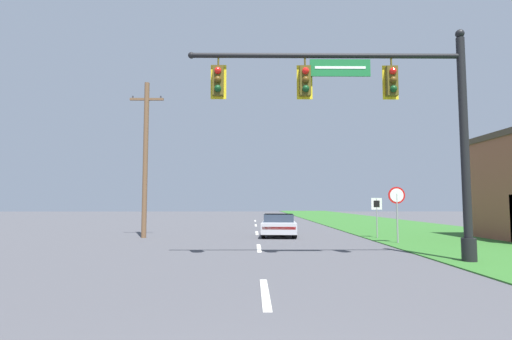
{
  "coord_description": "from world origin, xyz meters",
  "views": [
    {
      "loc": [
        -0.25,
        -2.24,
        1.84
      ],
      "look_at": [
        0.0,
        28.33,
        4.33
      ],
      "focal_mm": 28.0,
      "sensor_mm": 36.0,
      "label": 1
    }
  ],
  "objects_px": {
    "car_ahead": "(279,225)",
    "signal_mast": "(387,116)",
    "route_sign_post": "(377,208)",
    "utility_pole_near": "(145,156)",
    "stop_sign": "(397,202)"
  },
  "relations": [
    {
      "from": "signal_mast",
      "to": "route_sign_post",
      "type": "height_order",
      "value": "signal_mast"
    },
    {
      "from": "signal_mast",
      "to": "stop_sign",
      "type": "xyz_separation_m",
      "value": [
        2.28,
        5.62,
        -2.69
      ]
    },
    {
      "from": "signal_mast",
      "to": "car_ahead",
      "type": "xyz_separation_m",
      "value": [
        -2.78,
        9.89,
        -3.95
      ]
    },
    {
      "from": "route_sign_post",
      "to": "utility_pole_near",
      "type": "relative_size",
      "value": 0.25
    },
    {
      "from": "route_sign_post",
      "to": "car_ahead",
      "type": "bearing_deg",
      "value": 162.24
    },
    {
      "from": "car_ahead",
      "to": "utility_pole_near",
      "type": "xyz_separation_m",
      "value": [
        -7.14,
        -1.17,
        3.68
      ]
    },
    {
      "from": "route_sign_post",
      "to": "signal_mast",
      "type": "bearing_deg",
      "value": -104.76
    },
    {
      "from": "stop_sign",
      "to": "utility_pole_near",
      "type": "relative_size",
      "value": 0.3
    },
    {
      "from": "car_ahead",
      "to": "utility_pole_near",
      "type": "height_order",
      "value": "utility_pole_near"
    },
    {
      "from": "signal_mast",
      "to": "utility_pole_near",
      "type": "relative_size",
      "value": 1.08
    },
    {
      "from": "car_ahead",
      "to": "signal_mast",
      "type": "bearing_deg",
      "value": -74.29
    },
    {
      "from": "signal_mast",
      "to": "car_ahead",
      "type": "distance_m",
      "value": 11.0
    },
    {
      "from": "utility_pole_near",
      "to": "stop_sign",
      "type": "bearing_deg",
      "value": -14.25
    },
    {
      "from": "car_ahead",
      "to": "stop_sign",
      "type": "xyz_separation_m",
      "value": [
        5.06,
        -4.26,
        1.26
      ]
    },
    {
      "from": "utility_pole_near",
      "to": "route_sign_post",
      "type": "bearing_deg",
      "value": -2.01
    }
  ]
}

